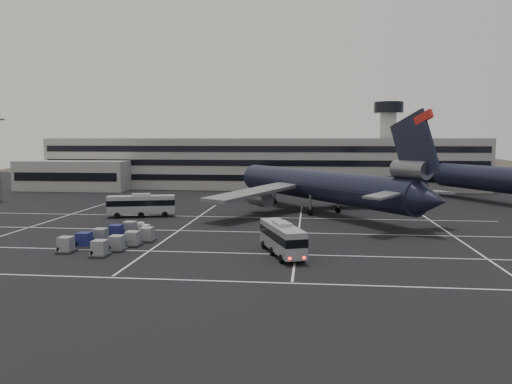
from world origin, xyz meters
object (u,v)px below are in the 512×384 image
trijet_main (320,185)px  uld_cluster (111,238)px  bus_far (141,204)px  bus_near (282,237)px

trijet_main → uld_cluster: bearing=-167.0°
trijet_main → bus_far: (-31.55, -7.73, -2.98)m
bus_near → uld_cluster: size_ratio=0.71×
trijet_main → bus_far: trijet_main is taller
trijet_main → bus_near: (-5.01, -34.52, -3.09)m
bus_near → bus_far: (-26.53, 26.79, 0.11)m
bus_near → uld_cluster: bearing=152.2°
trijet_main → uld_cluster: 41.94m
bus_far → uld_cluster: bearing=174.5°
bus_near → uld_cluster: (-22.39, 3.06, -1.23)m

